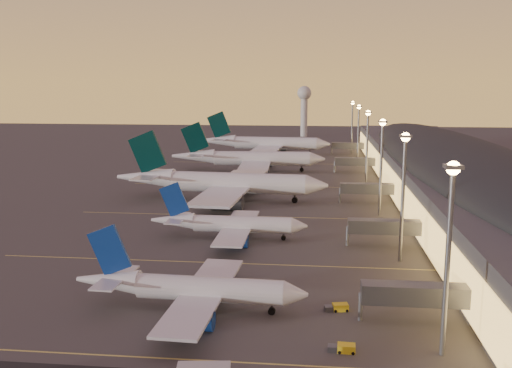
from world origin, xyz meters
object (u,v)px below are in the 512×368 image
Objects in this scene: airliner_narrow_south at (190,289)px; airliner_wide_mid at (248,159)px; baggage_tug_a at (343,348)px; radar_tower at (304,103)px; airliner_wide_far at (264,143)px; airliner_wide_near at (220,183)px; airliner_narrow_north at (229,224)px; baggage_tug_b at (337,307)px.

airliner_wide_mid is (-7.84, 140.52, 1.60)m from airliner_narrow_south.
airliner_wide_mid is at bearing 104.45° from baggage_tug_a.
radar_tower is 301.63m from baggage_tug_a.
airliner_wide_far reaches higher than airliner_wide_mid.
airliner_wide_near reaches higher than airliner_wide_far.
airliner_wide_far is 17.55× the size of baggage_tug_a.
airliner_narrow_north is at bearing 116.82° from baggage_tug_a.
radar_tower is at bearing 81.97° from baggage_tug_b.
airliner_wide_far reaches higher than baggage_tug_b.
airliner_wide_mid is (1.64, 56.95, -0.33)m from airliner_wide_near.
airliner_wide_mid is at bearing 92.07° from baggage_tug_b.
airliner_wide_far is (-6.38, 153.74, 2.04)m from airliner_narrow_north.
radar_tower is 8.71× the size of baggage_tug_a.
baggage_tug_b is at bearing -79.64° from airliner_wide_mid.
airliner_wide_near reaches higher than airliner_wide_mid.
baggage_tug_a is 13.94m from baggage_tug_b.
airliner_wide_mid is at bearing 95.83° from airliner_narrow_south.
airliner_wide_near is 111.78m from airliner_wide_far.
airliner_narrow_north is at bearing -87.92° from airliner_wide_mid.
radar_tower reaches higher than airliner_wide_far.
airliner_wide_far is at bearing 92.67° from airliner_narrow_north.
airliner_narrow_south is at bearing 155.99° from baggage_tug_a.
airliner_wide_near is at bearing 111.89° from baggage_tug_a.
airliner_wide_mid reaches higher than airliner_narrow_north.
airliner_wide_mid is 141.97m from baggage_tug_b.
airliner_narrow_south is 84.12m from airliner_wide_near.
radar_tower is at bearing 87.80° from airliner_narrow_north.
radar_tower reaches higher than airliner_wide_mid.
airliner_wide_near is at bearing 101.28° from baggage_tug_b.
airliner_wide_mid is 1.89× the size of radar_tower.
airliner_wide_near is 17.59× the size of baggage_tug_a.
baggage_tug_b is (23.49, -39.51, -2.85)m from airliner_narrow_north.
airliner_narrow_south is 0.61× the size of airliner_wide_mid.
radar_tower reaches higher than airliner_wide_near.
airliner_wide_far is (-6.68, 195.30, 1.91)m from airliner_narrow_south.
airliner_narrow_north is (-0.30, 41.56, -0.12)m from airliner_narrow_south.
radar_tower reaches higher than airliner_narrow_north.
radar_tower is 8.30× the size of baggage_tug_b.
airliner_narrow_south is 1.16× the size of radar_tower.
radar_tower is (10.48, 288.71, 18.40)m from airliner_narrow_south.
airliner_wide_near is 101.09m from baggage_tug_a.
airliner_narrow_north reaches higher than baggage_tug_b.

